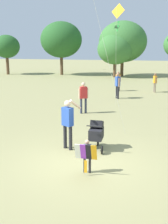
{
  "coord_description": "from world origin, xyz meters",
  "views": [
    {
      "loc": [
        1.91,
        -7.79,
        3.49
      ],
      "look_at": [
        -0.22,
        1.11,
        1.3
      ],
      "focal_mm": 44.76,
      "sensor_mm": 36.0,
      "label": 1
    }
  ],
  "objects": [
    {
      "name": "ground_plane",
      "position": [
        0.0,
        0.0,
        0.0
      ],
      "size": [
        120.0,
        120.0,
        0.0
      ],
      "primitive_type": "plane",
      "color": "#938E5B"
    },
    {
      "name": "stroller",
      "position": [
        0.2,
        1.14,
        0.61
      ],
      "size": [
        0.57,
        1.09,
        1.03
      ],
      "color": "black",
      "rests_on": "ground"
    },
    {
      "name": "person_adult_flyer",
      "position": [
        -0.75,
        0.94,
        1.03
      ],
      "size": [
        0.68,
        0.49,
        1.78
      ],
      "color": "#232328",
      "rests_on": "ground"
    },
    {
      "name": "kite_orange_delta",
      "position": [
        -0.08,
        8.61,
        5.15
      ],
      "size": [
        0.8,
        3.37,
        5.8
      ],
      "color": "#F4A319",
      "rests_on": "ground"
    },
    {
      "name": "person_back_turned",
      "position": [
        2.22,
        13.88,
        0.86
      ],
      "size": [
        0.29,
        0.44,
        1.45
      ],
      "color": "#7F705B",
      "rests_on": "ground"
    },
    {
      "name": "person_red_shirt",
      "position": [
        -0.23,
        10.7,
        1.01
      ],
      "size": [
        0.39,
        0.48,
        1.71
      ],
      "color": "#232328",
      "rests_on": "ground"
    },
    {
      "name": "person_kid_running",
      "position": [
        -1.46,
        6.11,
        0.96
      ],
      "size": [
        0.46,
        0.37,
        1.64
      ],
      "color": "#33384C",
      "rests_on": "ground"
    },
    {
      "name": "child_with_butterfly_kite",
      "position": [
        0.3,
        -0.76,
        0.59
      ],
      "size": [
        0.61,
        0.33,
        0.97
      ],
      "color": "#232328",
      "rests_on": "ground"
    },
    {
      "name": "treeline_distant",
      "position": [
        -1.7,
        24.35,
        3.79
      ],
      "size": [
        28.96,
        5.62,
        6.23
      ],
      "color": "brown",
      "rests_on": "ground"
    },
    {
      "name": "person_couple_left",
      "position": [
        -0.57,
        13.87,
        0.9
      ],
      "size": [
        0.44,
        0.34,
        1.52
      ],
      "color": "#232328",
      "rests_on": "ground"
    }
  ]
}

